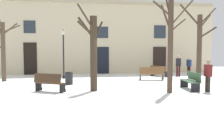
{
  "coord_description": "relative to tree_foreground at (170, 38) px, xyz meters",
  "views": [
    {
      "loc": [
        -2.36,
        -12.85,
        1.91
      ],
      "look_at": [
        0.0,
        1.85,
        0.85
      ],
      "focal_mm": 39.27,
      "sensor_mm": 36.0,
      "label": 1
    }
  ],
  "objects": [
    {
      "name": "bench_back_to_back_left",
      "position": [
        0.85,
        5.27,
        -2.15
      ],
      "size": [
        1.75,
        0.9,
        0.92
      ],
      "rotation": [
        0.0,
        0.0,
        2.87
      ],
      "color": "brown",
      "rests_on": "ground"
    },
    {
      "name": "bench_near_center_tree",
      "position": [
        1.47,
        0.76,
        -2.14
      ],
      "size": [
        0.76,
        1.9,
        0.91
      ],
      "rotation": [
        0.0,
        0.0,
        4.58
      ],
      "color": "#2D4C33",
      "rests_on": "ground"
    },
    {
      "name": "litter_bin",
      "position": [
        -4.8,
        3.77,
        -2.23
      ],
      "size": [
        0.48,
        0.48,
        0.74
      ],
      "color": "black",
      "rests_on": "ground"
    },
    {
      "name": "tree_right_of_center",
      "position": [
        -3.58,
        1.11,
        -0.57
      ],
      "size": [
        1.35,
        2.18,
        4.17
      ],
      "color": "#382B1E",
      "rests_on": "ground"
    },
    {
      "name": "person_crossing_plaza",
      "position": [
        1.9,
        -0.13,
        -1.74
      ],
      "size": [
        0.24,
        0.39,
        1.57
      ],
      "rotation": [
        0.0,
        0.0,
        4.77
      ],
      "color": "#2D271E",
      "rests_on": "ground"
    },
    {
      "name": "person_strolling",
      "position": [
        3.9,
        7.67,
        -1.65
      ],
      "size": [
        0.44,
        0.4,
        1.71
      ],
      "rotation": [
        0.0,
        0.0,
        2.54
      ],
      "color": "#350F0F",
      "rests_on": "ground"
    },
    {
      "name": "person_near_bench",
      "position": [
        5.15,
        8.34,
        -1.75
      ],
      "size": [
        0.33,
        0.43,
        1.56
      ],
      "rotation": [
        0.0,
        0.0,
        5.04
      ],
      "color": "#350F0F",
      "rests_on": "ground"
    },
    {
      "name": "building_facade",
      "position": [
        -2.2,
        11.24,
        0.78
      ],
      "size": [
        22.03,
        0.6,
        6.66
      ],
      "color": "beige",
      "rests_on": "ground"
    },
    {
      "name": "tree_foreground",
      "position": [
        0.0,
        0.0,
        0.0
      ],
      "size": [
        1.72,
        2.39,
        4.88
      ],
      "color": "#423326",
      "rests_on": "ground"
    },
    {
      "name": "tree_near_facade",
      "position": [
        -9.11,
        6.18,
        -0.36
      ],
      "size": [
        1.95,
        1.88,
        4.37
      ],
      "color": "#4C3D2D",
      "rests_on": "ground"
    },
    {
      "name": "bench_facing_shops",
      "position": [
        2.29,
        7.77,
        -2.15
      ],
      "size": [
        1.18,
        1.69,
        0.86
      ],
      "rotation": [
        0.0,
        0.0,
        2.05
      ],
      "color": "brown",
      "rests_on": "ground"
    },
    {
      "name": "streetlamp",
      "position": [
        -5.23,
        7.35,
        -0.37
      ],
      "size": [
        0.3,
        0.3,
        3.65
      ],
      "color": "black",
      "rests_on": "ground"
    },
    {
      "name": "tree_left_of_center",
      "position": [
        3.35,
        3.41,
        -0.22
      ],
      "size": [
        2.5,
        1.48,
        4.98
      ],
      "color": "#423326",
      "rests_on": "ground"
    },
    {
      "name": "ground_plane",
      "position": [
        -2.2,
        1.81,
        -2.6
      ],
      "size": [
        35.25,
        35.25,
        0.0
      ],
      "primitive_type": "plane",
      "color": "white"
    },
    {
      "name": "bench_far_corner",
      "position": [
        -5.7,
        1.11,
        -2.16
      ],
      "size": [
        1.58,
        1.23,
        0.91
      ],
      "rotation": [
        0.0,
        0.0,
        2.6
      ],
      "color": "#3D2819",
      "rests_on": "ground"
    }
  ]
}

